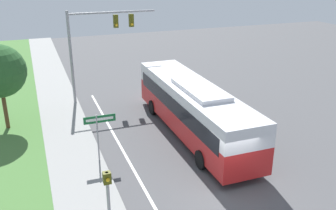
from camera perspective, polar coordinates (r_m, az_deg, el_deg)
The scene contains 6 objects.
ground_plane at distance 17.70m, azimuth 9.23°, elevation -12.55°, with size 80.00×80.00×0.00m, color #4C4C4F.
lane_divider_near at distance 16.45m, azimuth -2.15°, elevation -15.15°, with size 0.14×30.00×0.01m.
bus at distance 21.93m, azimuth 3.82°, elevation -0.17°, with size 2.75×12.32×3.26m.
signal_gantry at distance 27.08m, azimuth -10.85°, elevation 10.10°, with size 6.27×0.41×6.65m.
pedestrian_signal at distance 13.90m, azimuth -9.12°, elevation -13.24°, with size 0.28×0.34×2.83m.
street_sign at distance 19.05m, azimuth -10.50°, elevation -3.53°, with size 1.60×0.08×2.64m.
Camera 1 is at (-7.72, -12.62, 9.71)m, focal length 40.00 mm.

